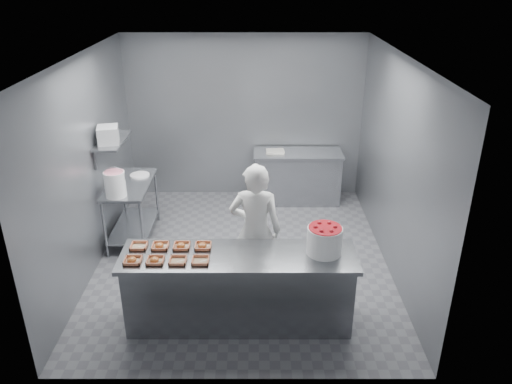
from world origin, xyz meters
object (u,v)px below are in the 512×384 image
(prep_table, at_px, (131,202))
(back_counter, at_px, (297,177))
(tray_6, at_px, (181,246))
(strawberry_tub, at_px, (325,239))
(tray_5, at_px, (160,246))
(tray_0, at_px, (133,260))
(tray_1, at_px, (155,260))
(worker, at_px, (255,231))
(tray_7, at_px, (203,246))
(glaze_bucket, at_px, (115,183))
(service_counter, at_px, (239,288))
(tray_2, at_px, (178,260))
(tray_3, at_px, (200,260))
(tray_4, at_px, (139,246))
(appliance, at_px, (108,135))

(prep_table, height_order, back_counter, same)
(tray_6, xyz_separation_m, strawberry_tub, (1.58, -0.11, 0.15))
(tray_5, distance_m, strawberry_tub, 1.83)
(tray_0, relative_size, tray_1, 1.00)
(tray_6, xyz_separation_m, worker, (0.83, 0.45, -0.06))
(strawberry_tub, bearing_deg, worker, 143.47)
(strawberry_tub, bearing_deg, prep_table, 143.59)
(tray_7, bearing_deg, glaze_bucket, 134.02)
(tray_6, bearing_deg, tray_1, -128.81)
(tray_7, bearing_deg, service_counter, -20.23)
(tray_2, height_order, tray_3, same)
(strawberry_tub, distance_m, glaze_bucket, 3.03)
(tray_3, xyz_separation_m, strawberry_tub, (1.34, 0.19, 0.15))
(back_counter, bearing_deg, prep_table, -152.99)
(tray_1, relative_size, tray_3, 1.00)
(tray_3, relative_size, tray_4, 1.00)
(service_counter, bearing_deg, tray_7, 159.77)
(back_counter, xyz_separation_m, glaze_bucket, (-2.62, -1.74, 0.64))
(service_counter, xyz_separation_m, tray_6, (-0.64, 0.15, 0.47))
(tray_2, distance_m, tray_5, 0.38)
(strawberry_tub, distance_m, appliance, 3.33)
(service_counter, height_order, tray_2, tray_2)
(tray_5, bearing_deg, tray_0, -128.81)
(tray_6, xyz_separation_m, glaze_bucket, (-1.08, 1.36, 0.17))
(tray_5, height_order, strawberry_tub, strawberry_tub)
(back_counter, height_order, tray_6, tray_6)
(tray_2, height_order, tray_7, tray_7)
(prep_table, xyz_separation_m, tray_6, (1.01, -1.80, 0.33))
(tray_7, bearing_deg, strawberry_tub, -4.56)
(tray_1, relative_size, appliance, 0.60)
(worker, bearing_deg, tray_0, 35.57)
(back_counter, height_order, worker, worker)
(glaze_bucket, bearing_deg, tray_2, -56.99)
(tray_3, height_order, appliance, appliance)
(tray_7, bearing_deg, tray_4, 180.00)
(back_counter, height_order, tray_0, tray_0)
(tray_0, height_order, tray_4, tray_0)
(tray_1, relative_size, tray_6, 1.00)
(tray_7, bearing_deg, tray_1, -148.14)
(tray_4, xyz_separation_m, tray_7, (0.72, -0.00, 0.00))
(tray_0, bearing_deg, tray_2, 0.00)
(tray_2, xyz_separation_m, tray_4, (-0.48, 0.30, 0.00))
(prep_table, bearing_deg, back_counter, 27.01)
(back_counter, xyz_separation_m, tray_2, (-1.54, -3.40, 0.47))
(prep_table, relative_size, tray_7, 6.40)
(service_counter, bearing_deg, worker, 73.01)
(service_counter, distance_m, tray_6, 0.81)
(tray_2, height_order, tray_5, tray_5)
(tray_4, relative_size, strawberry_tub, 0.49)
(service_counter, relative_size, prep_table, 2.17)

